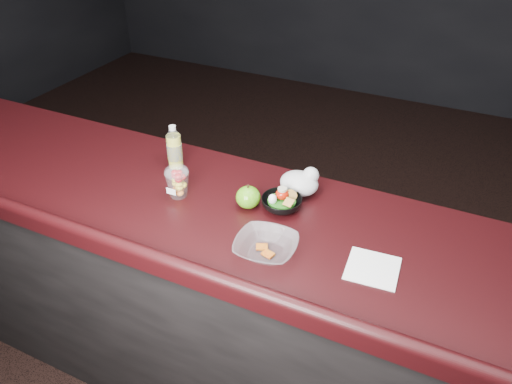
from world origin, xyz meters
TOP-DOWN VIEW (x-y plane):
  - counter at (0.00, 0.30)m, footprint 4.06×0.71m
  - lemonade_bottle at (-0.39, 0.47)m, footprint 0.06×0.06m
  - fruit_cup at (-0.27, 0.29)m, footprint 0.09×0.09m
  - green_apple at (0.01, 0.34)m, footprint 0.09×0.09m
  - plastic_bag at (0.15, 0.51)m, footprint 0.15×0.12m
  - snack_bowl at (0.12, 0.39)m, footprint 0.17×0.17m
  - takeout_bowl at (0.17, 0.14)m, footprint 0.22×0.22m
  - paper_napkin at (0.51, 0.21)m, footprint 0.17×0.17m

SIDE VIEW (x-z plane):
  - counter at x=0.00m, z-range 0.00..1.02m
  - paper_napkin at x=0.51m, z-range 1.02..1.02m
  - takeout_bowl at x=0.17m, z-range 1.02..1.07m
  - snack_bowl at x=0.12m, z-range 1.01..1.09m
  - green_apple at x=0.01m, z-range 1.01..1.11m
  - plastic_bag at x=0.15m, z-range 1.01..1.12m
  - fruit_cup at x=-0.27m, z-range 1.02..1.15m
  - lemonade_bottle at x=-0.39m, z-range 1.00..1.19m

